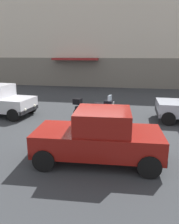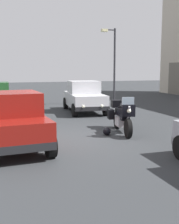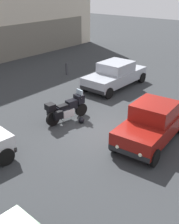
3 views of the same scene
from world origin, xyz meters
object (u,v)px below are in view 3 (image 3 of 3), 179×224
object	(u,v)px
motorcycle	(66,109)
car_sedan_far	(115,75)
car_wagon_end	(152,123)
bollard_curbside	(66,68)
helmet	(82,120)

from	to	relation	value
motorcycle	car_sedan_far	world-z (taller)	car_sedan_far
car_wagon_end	bollard_curbside	size ratio (longest dim) A/B	4.61
car_wagon_end	car_sedan_far	bearing A→B (deg)	-136.58
helmet	motorcycle	bearing A→B (deg)	109.57
car_sedan_far	car_wagon_end	distance (m)	6.58
helmet	car_wagon_end	distance (m)	3.34
car_wagon_end	helmet	bearing A→B (deg)	-83.76
car_wagon_end	bollard_curbside	bearing A→B (deg)	-120.17
car_wagon_end	bollard_curbside	world-z (taller)	car_wagon_end
motorcycle	car_wagon_end	distance (m)	4.00
helmet	bollard_curbside	bearing A→B (deg)	48.29
car_sedan_far	bollard_curbside	size ratio (longest dim) A/B	5.37
helmet	car_sedan_far	size ratio (longest dim) A/B	0.06
helmet	car_sedan_far	xyz separation A→B (m)	(5.05, 1.57, 0.64)
car_sedan_far	bollard_curbside	world-z (taller)	car_sedan_far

